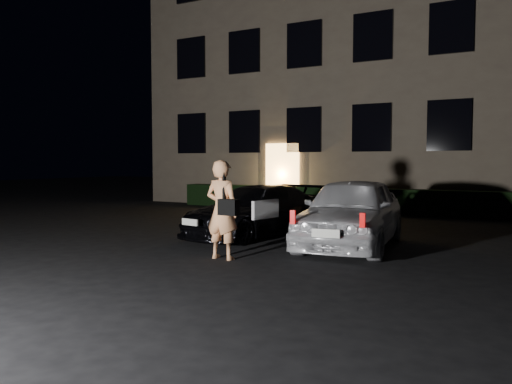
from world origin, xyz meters
The scene contains 6 objects.
ground centered at (0.00, 0.00, 0.00)m, with size 80.00×80.00×0.00m, color black.
building centered at (0.00, 14.99, 6.00)m, with size 20.00×8.11×12.00m.
hedge centered at (0.00, 10.50, 0.42)m, with size 15.00×0.70×0.85m, color black.
sedan centered at (-0.89, 3.79, 0.60)m, with size 2.47×4.41×1.21m.
hatch centered at (1.62, 3.36, 0.73)m, with size 2.12×4.45×1.47m.
man centered at (-0.05, 0.91, 0.91)m, with size 0.75×0.47×1.81m.
Camera 1 is at (4.72, -6.78, 1.78)m, focal length 35.00 mm.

